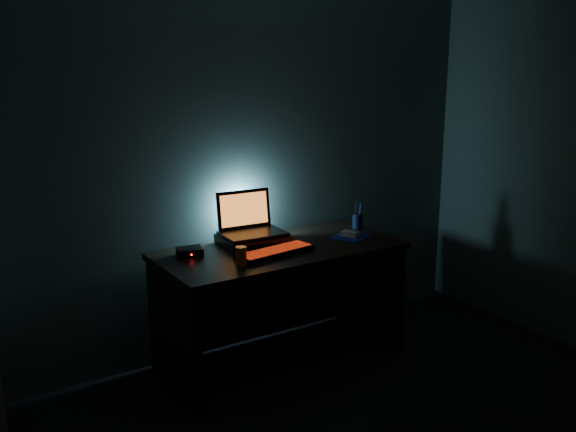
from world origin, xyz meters
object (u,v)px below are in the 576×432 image
object	(u,v)px
router	(190,252)
juice_glass	(241,256)
laptop	(249,224)
mouse	(350,234)
keyboard	(275,252)
pen_cup	(357,221)

from	to	relation	value
router	juice_glass	bearing A→B (deg)	-48.18
laptop	mouse	distance (m)	0.66
mouse	router	size ratio (longest dim) A/B	0.65
juice_glass	mouse	bearing A→B (deg)	8.45
keyboard	mouse	xyz separation A→B (m)	(0.61, 0.06, 0.01)
juice_glass	router	world-z (taller)	juice_glass
keyboard	juice_glass	xyz separation A→B (m)	(-0.27, -0.07, 0.04)
keyboard	pen_cup	bearing A→B (deg)	6.62
keyboard	router	world-z (taller)	router
mouse	pen_cup	world-z (taller)	pen_cup
keyboard	router	distance (m)	0.50
laptop	juice_glass	size ratio (longest dim) A/B	3.72
laptop	keyboard	world-z (taller)	laptop
keyboard	juice_glass	distance (m)	0.28
keyboard	pen_cup	xyz separation A→B (m)	(0.78, 0.20, 0.03)
pen_cup	juice_glass	bearing A→B (deg)	-165.42
keyboard	juice_glass	world-z (taller)	juice_glass
pen_cup	juice_glass	xyz separation A→B (m)	(-1.04, -0.27, 0.00)
laptop	keyboard	size ratio (longest dim) A/B	0.78
pen_cup	mouse	bearing A→B (deg)	-140.36
keyboard	mouse	bearing A→B (deg)	-2.34
mouse	pen_cup	xyz separation A→B (m)	(0.17, 0.14, 0.03)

